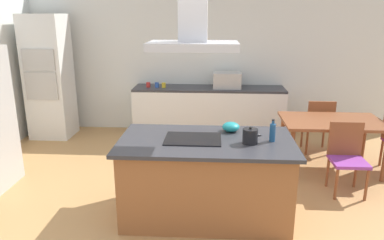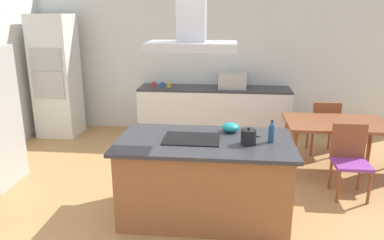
# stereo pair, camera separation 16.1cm
# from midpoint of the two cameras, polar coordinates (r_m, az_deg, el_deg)

# --- Properties ---
(ground) EXTENTS (16.00, 16.00, 0.00)m
(ground) POSITION_cam_midpoint_polar(r_m,az_deg,el_deg) (5.66, 3.78, -6.69)
(ground) COLOR tan
(wall_back) EXTENTS (7.20, 0.10, 2.70)m
(wall_back) POSITION_cam_midpoint_polar(r_m,az_deg,el_deg) (7.02, 4.54, 9.22)
(wall_back) COLOR silver
(wall_back) RESTS_ON ground
(kitchen_island) EXTENTS (1.88, 1.05, 0.90)m
(kitchen_island) POSITION_cam_midpoint_polar(r_m,az_deg,el_deg) (4.11, 3.09, -8.99)
(kitchen_island) COLOR #995B33
(kitchen_island) RESTS_ON ground
(cooktop) EXTENTS (0.60, 0.44, 0.01)m
(cooktop) POSITION_cam_midpoint_polar(r_m,az_deg,el_deg) (3.94, 1.11, -2.95)
(cooktop) COLOR black
(cooktop) RESTS_ON kitchen_island
(tea_kettle) EXTENTS (0.21, 0.16, 0.18)m
(tea_kettle) POSITION_cam_midpoint_polar(r_m,az_deg,el_deg) (3.83, 9.99, -2.61)
(tea_kettle) COLOR black
(tea_kettle) RESTS_ON kitchen_island
(olive_oil_bottle) EXTENTS (0.06, 0.06, 0.24)m
(olive_oil_bottle) POSITION_cam_midpoint_polar(r_m,az_deg,el_deg) (3.93, 13.40, -2.00)
(olive_oil_bottle) COLOR navy
(olive_oil_bottle) RESTS_ON kitchen_island
(mixing_bowl) EXTENTS (0.20, 0.20, 0.11)m
(mixing_bowl) POSITION_cam_midpoint_polar(r_m,az_deg,el_deg) (4.21, 7.11, -1.15)
(mixing_bowl) COLOR teal
(mixing_bowl) RESTS_ON kitchen_island
(back_counter) EXTENTS (2.75, 0.62, 0.90)m
(back_counter) POSITION_cam_midpoint_polar(r_m,az_deg,el_deg) (6.82, 4.09, 1.33)
(back_counter) COLOR silver
(back_counter) RESTS_ON ground
(countertop_microwave) EXTENTS (0.50, 0.38, 0.28)m
(countertop_microwave) POSITION_cam_midpoint_polar(r_m,az_deg,el_deg) (6.69, 6.98, 6.13)
(countertop_microwave) COLOR #B2AFAA
(countertop_microwave) RESTS_ON back_counter
(coffee_mug_red) EXTENTS (0.08, 0.08, 0.09)m
(coffee_mug_red) POSITION_cam_midpoint_polar(r_m,az_deg,el_deg) (6.80, -5.29, 5.53)
(coffee_mug_red) COLOR red
(coffee_mug_red) RESTS_ON back_counter
(coffee_mug_blue) EXTENTS (0.08, 0.08, 0.09)m
(coffee_mug_blue) POSITION_cam_midpoint_polar(r_m,az_deg,el_deg) (6.77, -3.95, 5.51)
(coffee_mug_blue) COLOR #2D56B2
(coffee_mug_blue) RESTS_ON back_counter
(coffee_mug_yellow) EXTENTS (0.08, 0.08, 0.09)m
(coffee_mug_yellow) POSITION_cam_midpoint_polar(r_m,az_deg,el_deg) (6.74, -2.90, 5.48)
(coffee_mug_yellow) COLOR gold
(coffee_mug_yellow) RESTS_ON back_counter
(wall_oven_stack) EXTENTS (0.70, 0.66, 2.20)m
(wall_oven_stack) POSITION_cam_midpoint_polar(r_m,az_deg,el_deg) (7.14, -19.76, 6.43)
(wall_oven_stack) COLOR silver
(wall_oven_stack) RESTS_ON ground
(dining_table) EXTENTS (1.40, 0.90, 0.75)m
(dining_table) POSITION_cam_midpoint_polar(r_m,az_deg,el_deg) (5.55, 22.33, -1.08)
(dining_table) COLOR brown
(dining_table) RESTS_ON ground
(chair_facing_island) EXTENTS (0.42, 0.42, 0.89)m
(chair_facing_island) POSITION_cam_midpoint_polar(r_m,az_deg,el_deg) (5.00, 24.20, -5.07)
(chair_facing_island) COLOR purple
(chair_facing_island) RESTS_ON ground
(chair_facing_back_wall) EXTENTS (0.42, 0.42, 0.89)m
(chair_facing_back_wall) POSITION_cam_midpoint_polar(r_m,az_deg,el_deg) (6.20, 20.52, -0.66)
(chair_facing_back_wall) COLOR purple
(chair_facing_back_wall) RESTS_ON ground
(range_hood) EXTENTS (0.90, 0.55, 0.78)m
(range_hood) POSITION_cam_midpoint_polar(r_m,az_deg,el_deg) (3.72, 1.22, 14.69)
(range_hood) COLOR #ADADB2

